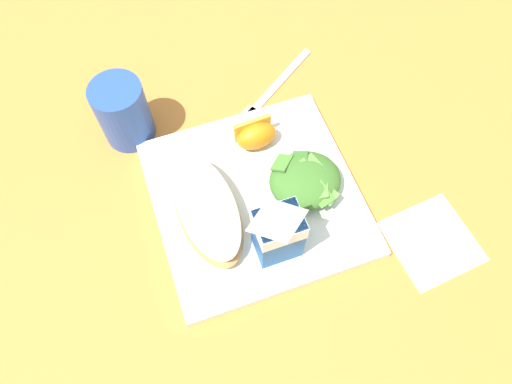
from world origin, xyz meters
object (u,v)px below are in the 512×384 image
object	(u,v)px
milk_carton	(276,231)
orange_wedge_front	(256,135)
green_salad_pile	(305,180)
metal_fork	(270,91)
white_plate	(256,198)
drinking_blue_cup	(123,113)
paper_napkin	(432,241)
cheesy_pizza_bread	(207,210)

from	to	relation	value
milk_carton	orange_wedge_front	size ratio (longest dim) A/B	1.77
green_salad_pile	orange_wedge_front	size ratio (longest dim) A/B	1.61
metal_fork	white_plate	bearing A→B (deg)	63.67
white_plate	metal_fork	bearing A→B (deg)	-116.33
metal_fork	drinking_blue_cup	world-z (taller)	drinking_blue_cup
orange_wedge_front	metal_fork	xyz separation A→B (m)	(-0.06, -0.09, -0.03)
paper_napkin	metal_fork	bearing A→B (deg)	-69.32
drinking_blue_cup	white_plate	bearing A→B (deg)	129.36
green_salad_pile	milk_carton	bearing A→B (deg)	45.27
green_salad_pile	milk_carton	xyz separation A→B (m)	(0.07, 0.07, 0.04)
green_salad_pile	metal_fork	bearing A→B (deg)	-95.78
white_plate	cheesy_pizza_bread	size ratio (longest dim) A/B	1.62
cheesy_pizza_bread	paper_napkin	xyz separation A→B (m)	(-0.28, 0.13, -0.03)
cheesy_pizza_bread	milk_carton	world-z (taller)	milk_carton
green_salad_pile	drinking_blue_cup	bearing A→B (deg)	-41.13
white_plate	green_salad_pile	size ratio (longest dim) A/B	2.80
green_salad_pile	paper_napkin	size ratio (longest dim) A/B	0.91
orange_wedge_front	paper_napkin	bearing A→B (deg)	128.54
green_salad_pile	drinking_blue_cup	distance (m)	0.28
white_plate	orange_wedge_front	distance (m)	0.09
white_plate	drinking_blue_cup	xyz separation A→B (m)	(0.14, -0.17, 0.04)
green_salad_pile	metal_fork	world-z (taller)	green_salad_pile
orange_wedge_front	metal_fork	bearing A→B (deg)	-121.79
milk_carton	metal_fork	size ratio (longest dim) A/B	0.66
orange_wedge_front	drinking_blue_cup	world-z (taller)	drinking_blue_cup
green_salad_pile	drinking_blue_cup	world-z (taller)	drinking_blue_cup
green_salad_pile	milk_carton	size ratio (longest dim) A/B	0.91
orange_wedge_front	milk_carton	bearing A→B (deg)	79.00
paper_napkin	drinking_blue_cup	xyz separation A→B (m)	(0.35, -0.31, 0.05)
green_salad_pile	orange_wedge_front	distance (m)	0.10
white_plate	drinking_blue_cup	size ratio (longest dim) A/B	2.73
green_salad_pile	drinking_blue_cup	xyz separation A→B (m)	(0.21, -0.18, 0.01)
white_plate	green_salad_pile	distance (m)	0.07
white_plate	metal_fork	world-z (taller)	white_plate
green_salad_pile	metal_fork	xyz separation A→B (m)	(-0.02, -0.19, -0.03)
milk_carton	drinking_blue_cup	bearing A→B (deg)	-61.33
paper_napkin	milk_carton	bearing A→B (deg)	-15.44
milk_carton	drinking_blue_cup	world-z (taller)	milk_carton
white_plate	orange_wedge_front	world-z (taller)	orange_wedge_front
green_salad_pile	orange_wedge_front	bearing A→B (deg)	-67.22
cheesy_pizza_bread	milk_carton	bearing A→B (deg)	133.09
drinking_blue_cup	paper_napkin	bearing A→B (deg)	138.06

